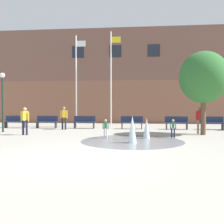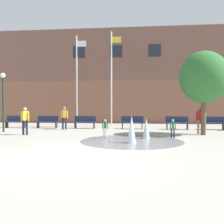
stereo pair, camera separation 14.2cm
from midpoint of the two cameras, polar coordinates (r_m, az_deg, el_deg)
name	(u,v)px [view 1 (the left image)]	position (r m, az deg, el deg)	size (l,w,h in m)	color
ground_plane	(74,157)	(8.97, -8.71, -9.71)	(100.00, 100.00, 0.00)	#9E998E
library_building	(118,79)	(27.34, 1.13, 7.26)	(36.00, 6.05, 8.82)	brown
splash_fountain	(136,133)	(12.67, 5.01, -4.60)	(4.93, 4.93, 1.26)	gray
park_bench_left_of_flagpoles	(15,121)	(20.91, -20.50, -1.93)	(1.60, 0.44, 0.91)	#28282D
park_bench_under_left_flagpole	(47,122)	(19.98, -14.19, -2.04)	(1.60, 0.44, 0.91)	#28282D
park_bench_center	(84,122)	(19.26, -6.23, -2.14)	(1.60, 0.44, 0.91)	#28282D
park_bench_under_right_flagpole	(132,122)	(18.82, 4.12, -2.22)	(1.60, 0.44, 0.91)	#28282D
park_bench_near_trashcan	(177,123)	(18.94, 13.66, -2.24)	(1.60, 0.44, 0.91)	#28282D
park_bench_far_right	(212,123)	(19.51, 20.72, -2.19)	(1.60, 0.44, 0.91)	#28282D
child_with_pink_shirt	(173,127)	(14.01, 12.87, -3.21)	(0.31, 0.23, 0.99)	#1E233D
teen_by_trashcan	(25,119)	(15.85, -18.69, -1.41)	(0.50, 0.39, 1.59)	#1E233D
adult_near_bench	(200,118)	(16.42, 18.38, -1.30)	(0.50, 0.35, 1.59)	#89755B
child_in_fountain	(106,127)	(13.64, -1.70, -3.30)	(0.31, 0.21, 0.99)	silver
adult_in_red	(64,116)	(18.57, -10.64, -0.90)	(0.50, 0.37, 1.59)	#1E233D
flagpole_left	(77,78)	(20.72, -7.91, 7.26)	(0.80, 0.10, 7.08)	silver
flagpole_right	(111,76)	(20.27, -0.35, 7.75)	(0.80, 0.10, 7.32)	silver
lamp_post_left_lane	(3,93)	(17.97, -22.94, 3.79)	(0.32, 0.32, 3.75)	#192D23
street_tree_near_building	(204,77)	(16.01, 19.09, 7.12)	(2.80, 2.80, 4.81)	brown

